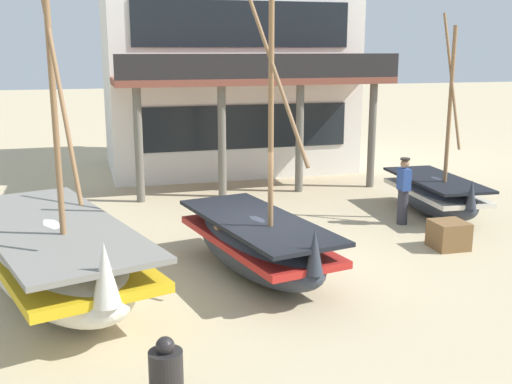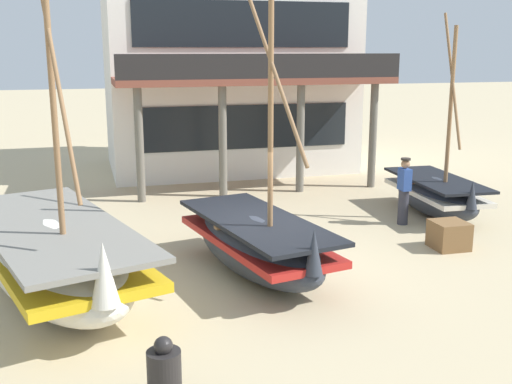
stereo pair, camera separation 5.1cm
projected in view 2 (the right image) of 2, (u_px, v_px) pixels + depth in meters
ground_plane at (270, 272)px, 12.21m from camera, size 120.00×120.00×0.00m
fishing_boat_near_left at (436, 194)px, 16.28m from camera, size 1.64×3.65×5.18m
fishing_boat_centre_large at (54, 256)px, 10.93m from camera, size 3.68×6.09×7.27m
fishing_boat_far_right at (257, 243)px, 11.96m from camera, size 2.40×4.48×5.79m
fisherman_by_hull at (404, 192)px, 15.34m from camera, size 0.26×0.37×1.68m
capstan_winch at (164, 378)px, 7.61m from camera, size 0.61×0.61×0.90m
cargo_crate at (449, 235)px, 13.58m from camera, size 0.75×0.75×0.61m
harbor_building_main at (226, 27)px, 21.99m from camera, size 8.79×7.83×10.11m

